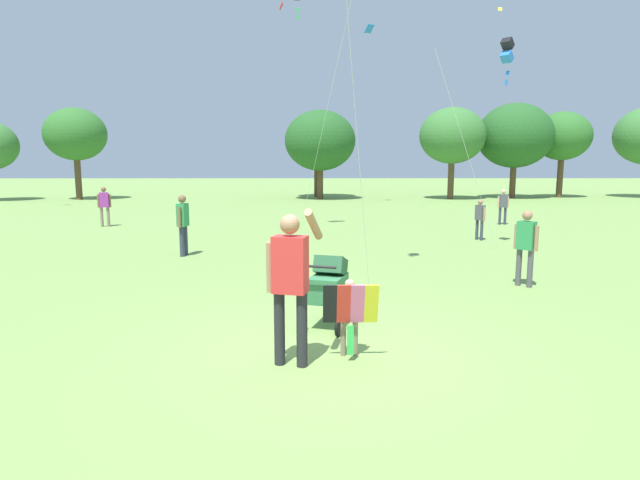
% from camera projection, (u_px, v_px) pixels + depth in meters
% --- Properties ---
extents(ground_plane, '(120.00, 120.00, 0.00)m').
position_uv_depth(ground_plane, '(325.00, 354.00, 6.59)').
color(ground_plane, '#75994C').
extents(treeline_distant, '(42.58, 5.93, 5.68)m').
position_uv_depth(treeline_distant, '(402.00, 137.00, 31.90)').
color(treeline_distant, brown).
rests_on(treeline_distant, ground).
extents(child_with_butterfly_kite, '(0.65, 0.33, 0.95)m').
position_uv_depth(child_with_butterfly_kite, '(350.00, 310.00, 6.42)').
color(child_with_butterfly_kite, '#7F705B').
rests_on(child_with_butterfly_kite, ground).
extents(person_adult_flyer, '(0.66, 0.53, 1.85)m').
position_uv_depth(person_adult_flyer, '(290.00, 276.00, 6.08)').
color(person_adult_flyer, '#232328').
rests_on(person_adult_flyer, ground).
extents(stroller, '(0.73, 1.12, 1.03)m').
position_uv_depth(stroller, '(329.00, 285.00, 7.62)').
color(stroller, black).
rests_on(stroller, ground).
extents(kite_orange_delta, '(2.25, 1.28, 5.38)m').
position_uv_depth(kite_orange_delta, '(507.00, 52.00, 13.39)').
color(kite_orange_delta, black).
rests_on(kite_orange_delta, ground).
extents(person_red_shirt, '(0.41, 0.18, 1.28)m').
position_uv_depth(person_red_shirt, '(503.00, 204.00, 19.44)').
color(person_red_shirt, '#33384C').
rests_on(person_red_shirt, ground).
extents(person_sitting_far, '(0.27, 0.35, 1.21)m').
position_uv_depth(person_sitting_far, '(480.00, 216.00, 15.72)').
color(person_sitting_far, '#33384C').
rests_on(person_sitting_far, ground).
extents(person_couple_left, '(0.35, 0.35, 1.43)m').
position_uv_depth(person_couple_left, '(526.00, 242.00, 9.96)').
color(person_couple_left, '#4C4C51').
rests_on(person_couple_left, ground).
extents(person_kid_running, '(0.25, 0.48, 1.51)m').
position_uv_depth(person_kid_running, '(183.00, 220.00, 13.13)').
color(person_kid_running, '#33384C').
rests_on(person_kid_running, ground).
extents(person_back_turned, '(0.44, 0.26, 1.41)m').
position_uv_depth(person_back_turned, '(104.00, 203.00, 18.83)').
color(person_back_turned, '#7F705B').
rests_on(person_back_turned, ground).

